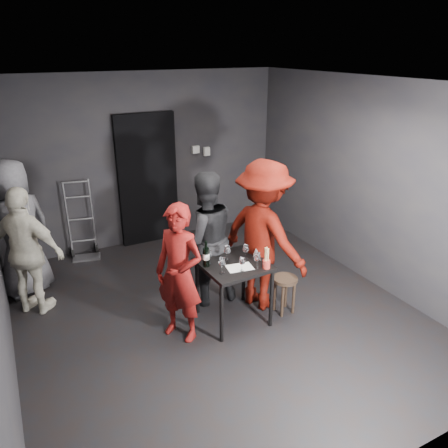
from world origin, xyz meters
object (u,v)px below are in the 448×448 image
breadstick_cup (267,258)px  server_red (179,271)px  tasting_table (234,270)px  stool (285,286)px  woman_black (204,230)px  hand_truck (84,243)px  man_maroon (264,219)px  bystander_cream (27,248)px  wine_bottle (206,257)px  bystander_grey (15,216)px

breadstick_cup → server_red: bearing=163.7°
tasting_table → stool: bearing=-13.6°
woman_black → hand_truck: bearing=-55.9°
hand_truck → tasting_table: 2.85m
stool → breadstick_cup: size_ratio=1.77×
tasting_table → man_maroon: 0.71m
hand_truck → stool: bearing=-42.4°
bystander_cream → woman_black: bearing=-159.8°
tasting_table → wine_bottle: (-0.31, 0.07, 0.22)m
bystander_grey → woman_black: bearing=124.0°
stool → man_maroon: man_maroon is taller
server_red → wine_bottle: server_red is taller
hand_truck → bystander_cream: size_ratio=0.72×
server_red → woman_black: bearing=100.7°
stool → wine_bottle: 1.09m
stool → breadstick_cup: 0.64m
stool → bystander_cream: bearing=152.0°
stool → wine_bottle: wine_bottle is taller
wine_bottle → breadstick_cup: (0.57, -0.35, 0.00)m
stool → server_red: server_red is taller
bystander_cream → wine_bottle: (1.75, -1.20, 0.03)m
hand_truck → woman_black: (1.14, -1.96, 0.74)m
wine_bottle → man_maroon: bearing=5.2°
breadstick_cup → man_maroon: bearing=62.1°
tasting_table → bystander_grey: bystander_grey is taller
server_red → bystander_cream: size_ratio=0.96×
woman_black → server_red: bearing=48.9°
stool → bystander_grey: (-2.74, 1.97, 0.71)m
server_red → man_maroon: (1.15, 0.15, 0.34)m
server_red → woman_black: size_ratio=0.84×
server_red → woman_black: 0.81m
woman_black → man_maroon: 0.74m
hand_truck → wine_bottle: (0.93, -2.45, 0.65)m
hand_truck → wine_bottle: hand_truck is taller
bystander_cream → wine_bottle: bearing=-174.2°
server_red → man_maroon: size_ratio=0.71×
woman_black → wine_bottle: size_ratio=6.21×
breadstick_cup → bystander_grey: bearing=138.7°
bystander_grey → wine_bottle: bystander_grey is taller
bystander_grey → wine_bottle: 2.52m
stool → tasting_table: bearing=166.4°
bystander_cream → breadstick_cup: (2.32, -1.55, 0.03)m
woman_black → breadstick_cup: bearing=117.5°
server_red → bystander_grey: bearing=-175.7°
bystander_cream → server_red: bearing=177.8°
hand_truck → man_maroon: man_maroon is taller
man_maroon → hand_truck: bearing=17.4°
tasting_table → bystander_cream: bystander_cream is taller
woman_black → wine_bottle: woman_black is taller
tasting_table → breadstick_cup: breadstick_cup is taller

